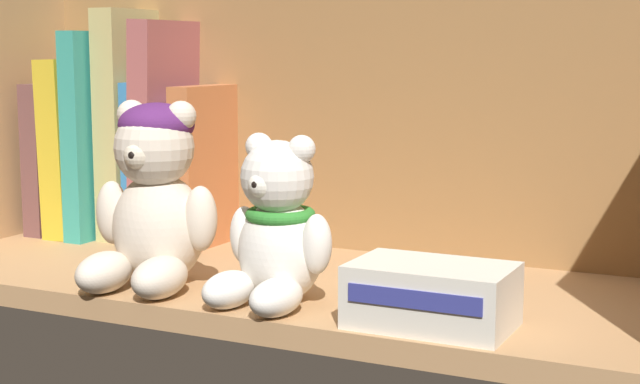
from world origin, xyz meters
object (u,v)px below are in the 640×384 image
Objects in this scene: book_1 at (89,146)px; small_product_box at (432,295)px; book_2 at (111,134)px; book_4 at (153,160)px; book_0 at (68,156)px; teddy_bear_smaller at (276,232)px; book_3 at (132,124)px; book_7 at (212,165)px; teddy_bear_larger at (154,199)px; book_5 at (172,132)px; book_6 at (192,172)px.

small_product_box is (48.37, -19.77, -7.40)cm from book_1.
book_2 reaches higher than small_product_box.
book_2 is at bearing 156.42° from small_product_box.
book_1 is 1.14× the size of book_4.
teddy_bear_smaller is at bearing -26.61° from book_0.
book_7 is at bearing 0.00° from book_3.
small_product_box is (31.91, -19.77, -6.07)cm from book_7.
teddy_bear_smaller is (18.11, -18.89, -2.54)cm from book_7.
teddy_bear_larger is at bearing 176.61° from teddy_bear_smaller.
teddy_bear_larger is (5.55, -18.14, -0.75)cm from book_7.
book_5 reaches higher than book_2.
book_0 is 10.12cm from book_3.
book_0 is 42.25cm from teddy_bear_smaller.
book_4 reaches higher than teddy_bear_larger.
book_2 is 11.49cm from book_6.
book_6 is at bearing 137.52° from teddy_bear_smaller.
book_2 is at bearing 0.00° from book_0.
small_product_box is (13.80, -0.88, -3.53)cm from teddy_bear_smaller.
book_4 reaches higher than teddy_bear_smaller.
book_1 is 8.94cm from book_4.
book_2 is 1.33× the size of book_7.
book_5 reaches higher than small_product_box.
book_6 is 0.93× the size of teddy_bear_larger.
book_3 is 11.07cm from book_7.
book_1 reaches higher than teddy_bear_smaller.
book_1 is 1.16× the size of book_7.
book_6 reaches higher than teddy_bear_smaller.
book_4 is 22.43cm from teddy_bear_larger.
book_2 is at bearing 180.00° from book_3.
book_6 is 40.04cm from small_product_box.
book_4 is 44.62cm from small_product_box.
book_0 is 11.99cm from book_4.
book_2 is 37.11cm from teddy_bear_smaller.
book_5 reaches higher than teddy_bear_smaller.
book_3 is 1.65× the size of book_6.
book_4 is 7.60cm from book_7.
book_1 is 0.83× the size of book_5.
book_2 reaches higher than book_1.
book_4 is 32.02cm from teddy_bear_smaller.
book_6 is at bearing 0.00° from book_4.
teddy_bear_larger is at bearing -59.62° from book_5.
book_3 is at bearing 180.00° from book_4.
teddy_bear_larger is 12.71cm from teddy_bear_smaller.
small_product_box is at bearing -29.87° from book_6.
book_2 is 1.89× the size of small_product_box.
book_7 is 1.42× the size of small_product_box.
book_0 is 31.01cm from teddy_bear_larger.
book_3 is 34.76cm from teddy_bear_smaller.
book_2 is 26.46cm from teddy_bear_larger.
book_5 is at bearing 140.85° from teddy_bear_smaller.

